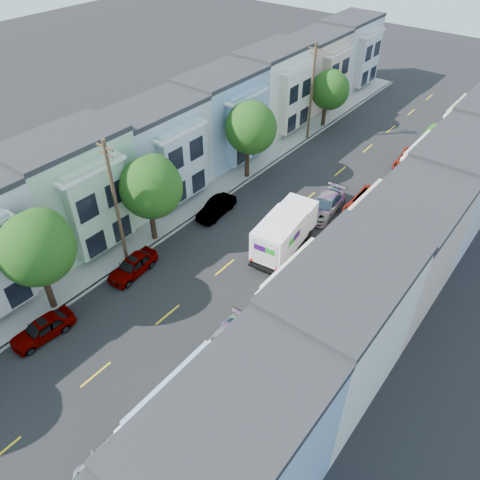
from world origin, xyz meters
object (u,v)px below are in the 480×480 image
object	(u,v)px
tree_e	(329,90)
parked_right_b	(223,345)
utility_pole_near	(116,205)
lead_sedan	(325,205)
parked_left_d	(216,208)
utility_pole_far	(311,93)
tree_c	(150,187)
parked_right_a	(111,457)
parked_left_b	(43,329)
tree_d	(250,128)
tree_far_r	(435,141)
parked_right_c	(366,203)
fedex_truck	(285,231)
tree_b	(36,248)
parked_left_c	(133,266)
parked_right_d	(410,160)

from	to	relation	value
tree_e	parked_right_b	xyz separation A→B (m)	(11.20, -32.00, -3.63)
utility_pole_near	lead_sedan	size ratio (longest dim) A/B	1.94
lead_sedan	parked_left_d	bearing A→B (deg)	-145.47
utility_pole_far	lead_sedan	distance (m)	14.73
tree_c	parked_right_a	xyz separation A→B (m)	(11.20, -14.00, -4.40)
lead_sedan	parked_left_b	distance (m)	24.06
tree_d	parked_right_b	xyz separation A→B (m)	(11.20, -17.51, -4.49)
tree_far_r	parked_left_d	bearing A→B (deg)	-123.74
utility_pole_far	parked_right_c	distance (m)	14.87
fedex_truck	parked_left_d	xyz separation A→B (m)	(-7.15, 0.33, -1.10)
tree_b	parked_right_a	bearing A→B (deg)	-22.13
parked_left_b	parked_left_c	world-z (taller)	parked_left_c
parked_left_c	parked_right_d	world-z (taller)	parked_left_c
parked_right_a	parked_left_b	bearing A→B (deg)	164.36
lead_sedan	utility_pole_near	bearing A→B (deg)	-125.30
parked_right_a	parked_right_b	xyz separation A→B (m)	(0.00, 8.71, 0.09)
tree_b	parked_left_d	world-z (taller)	tree_b
parked_right_c	tree_d	bearing A→B (deg)	-171.73
utility_pole_near	parked_left_d	distance (m)	10.03
tree_far_r	parked_left_d	size ratio (longest dim) A/B	1.24
fedex_truck	parked_left_d	world-z (taller)	fedex_truck
tree_b	parked_right_b	world-z (taller)	tree_b
parked_right_a	parked_right_d	size ratio (longest dim) A/B	0.84
utility_pole_far	parked_right_d	distance (m)	12.10
tree_b	parked_right_a	world-z (taller)	tree_b
parked_left_b	parked_left_c	size ratio (longest dim) A/B	0.98
fedex_truck	tree_c	bearing A→B (deg)	-154.91
tree_e	parked_right_a	world-z (taller)	tree_e
lead_sedan	parked_right_b	size ratio (longest dim) A/B	1.08
fedex_truck	parked_right_a	world-z (taller)	fedex_truck
parked_left_c	parked_right_a	world-z (taller)	parked_left_c
parked_left_c	parked_right_c	size ratio (longest dim) A/B	0.81
tree_c	lead_sedan	world-z (taller)	tree_c
tree_far_r	tree_b	bearing A→B (deg)	-111.93
fedex_truck	parked_right_d	bearing A→B (deg)	74.92
parked_left_c	utility_pole_far	bearing A→B (deg)	88.14
tree_far_r	parked_right_c	distance (m)	9.89
parked_right_a	parked_right_b	bearing A→B (deg)	89.71
tree_c	tree_b	bearing A→B (deg)	-90.00
tree_b	parked_right_b	distance (m)	12.82
tree_d	parked_left_b	distance (m)	24.00
tree_far_r	fedex_truck	xyz separation A→B (m)	(-4.65, -17.99, -1.81)
parked_left_d	parked_right_d	world-z (taller)	parked_right_d
parked_left_d	parked_right_c	bearing A→B (deg)	35.85
lead_sedan	tree_e	bearing A→B (deg)	114.32
parked_right_b	parked_right_d	bearing A→B (deg)	84.49
tree_e	parked_left_d	bearing A→B (deg)	-86.19
parked_left_b	parked_left_d	xyz separation A→B (m)	(0.00, 16.98, -0.01)
parked_left_d	parked_right_b	distance (m)	14.70
parked_left_b	parked_right_d	world-z (taller)	parked_left_b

